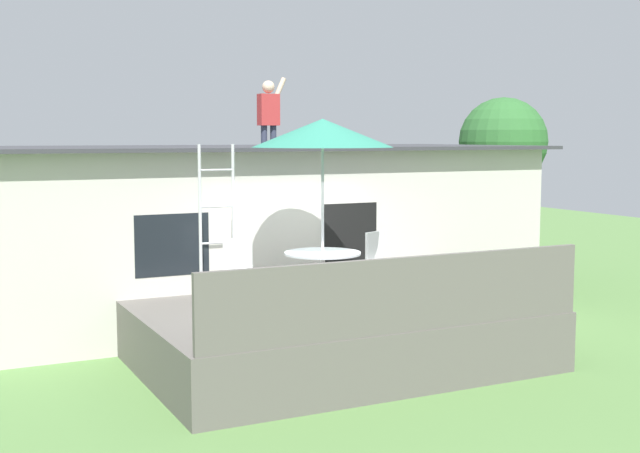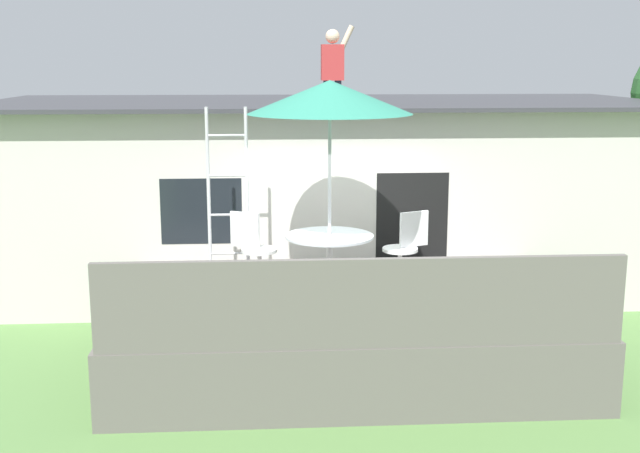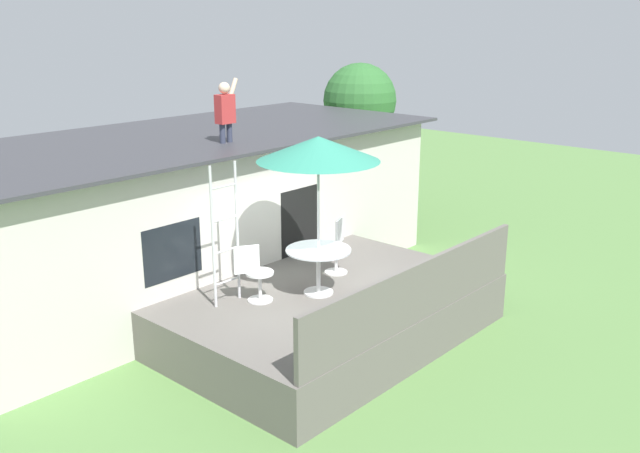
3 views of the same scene
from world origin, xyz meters
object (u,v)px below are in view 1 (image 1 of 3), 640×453
patio_table (322,264)px  backyard_tree (503,144)px  person_figure (269,109)px  patio_chair_left (247,272)px  patio_chair_right (369,264)px  patio_umbrella (322,133)px  step_ladder (217,225)px

patio_table → backyard_tree: backyard_tree is taller
person_figure → patio_chair_left: size_ratio=1.21×
patio_table → patio_chair_left: size_ratio=1.13×
patio_chair_left → patio_chair_right: bearing=27.2°
patio_umbrella → backyard_tree: (6.61, 4.48, -0.21)m
backyard_tree → patio_chair_right: bearing=-144.3°
step_ladder → patio_umbrella: bearing=-33.2°
step_ladder → backyard_tree: backyard_tree is taller
step_ladder → patio_chair_right: size_ratio=2.39×
patio_chair_left → patio_chair_right: (1.87, -0.08, 0.00)m
patio_table → person_figure: person_figure is taller
patio_chair_right → backyard_tree: bearing=-168.1°
patio_table → patio_umbrella: bearing=154.9°
patio_chair_left → person_figure: bearing=88.5°
step_ladder → backyard_tree: size_ratio=0.56×
person_figure → step_ladder: bearing=-132.6°
patio_umbrella → patio_chair_left: size_ratio=2.76×
patio_umbrella → person_figure: person_figure is taller
patio_umbrella → step_ladder: 1.92m
step_ladder → patio_chair_right: (2.20, -0.37, -0.64)m
patio_chair_left → backyard_tree: backyard_tree is taller
patio_chair_right → patio_table: bearing=0.0°
patio_chair_right → backyard_tree: 7.14m
patio_chair_left → patio_umbrella: bearing=-0.0°
patio_table → backyard_tree: bearing=34.1°
step_ladder → patio_chair_left: step_ladder is taller
patio_table → patio_umbrella: patio_umbrella is taller
step_ladder → patio_chair_left: (0.32, -0.29, -0.64)m
patio_umbrella → patio_chair_left: bearing=150.4°
patio_umbrella → patio_chair_right: size_ratio=2.76×
patio_umbrella → person_figure: 2.42m
step_ladder → person_figure: bearing=47.4°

